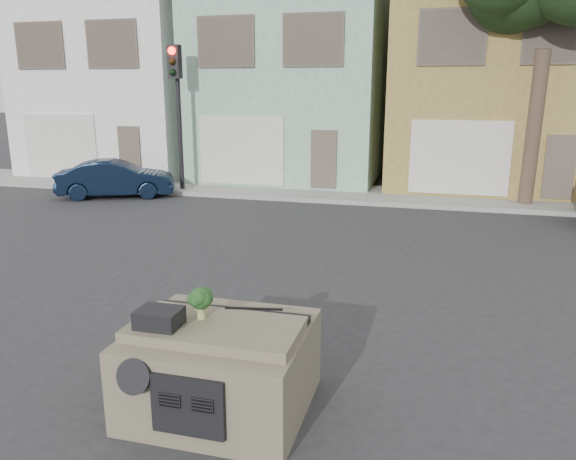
% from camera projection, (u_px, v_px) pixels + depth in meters
% --- Properties ---
extents(ground_plane, '(120.00, 120.00, 0.00)m').
position_uv_depth(ground_plane, '(288.00, 312.00, 9.52)').
color(ground_plane, '#303033').
rests_on(ground_plane, ground).
extents(sidewalk, '(40.00, 3.00, 0.15)m').
position_uv_depth(sidewalk, '(367.00, 195.00, 19.32)').
color(sidewalk, gray).
rests_on(sidewalk, ground).
extents(townhouse_white, '(7.20, 8.20, 7.55)m').
position_uv_depth(townhouse_white, '(134.00, 84.00, 24.90)').
color(townhouse_white, white).
rests_on(townhouse_white, ground).
extents(townhouse_mint, '(7.20, 8.20, 7.55)m').
position_uv_depth(townhouse_mint, '(297.00, 84.00, 23.02)').
color(townhouse_mint, '#8FB99F').
rests_on(townhouse_mint, ground).
extents(townhouse_tan, '(7.20, 8.20, 7.55)m').
position_uv_depth(townhouse_tan, '(490.00, 84.00, 21.13)').
color(townhouse_tan, olive).
rests_on(townhouse_tan, ground).
extents(navy_sedan, '(4.07, 2.76, 1.27)m').
position_uv_depth(navy_sedan, '(117.00, 197.00, 19.34)').
color(navy_sedan, black).
rests_on(navy_sedan, ground).
extents(traffic_signal, '(0.40, 0.40, 5.10)m').
position_uv_depth(traffic_signal, '(178.00, 121.00, 19.40)').
color(traffic_signal, black).
rests_on(traffic_signal, ground).
extents(tree_near, '(4.40, 4.00, 8.50)m').
position_uv_depth(tree_near, '(540.00, 67.00, 16.36)').
color(tree_near, '#1C3417').
rests_on(tree_near, ground).
extents(car_dashboard, '(2.00, 1.80, 1.12)m').
position_uv_depth(car_dashboard, '(221.00, 364.00, 6.57)').
color(car_dashboard, '#6E664F').
rests_on(car_dashboard, ground).
extents(instrument_hump, '(0.48, 0.38, 0.20)m').
position_uv_depth(instrument_hump, '(159.00, 318.00, 6.23)').
color(instrument_hump, black).
rests_on(instrument_hump, car_dashboard).
extents(wiper_arm, '(0.69, 0.15, 0.02)m').
position_uv_depth(wiper_arm, '(254.00, 309.00, 6.72)').
color(wiper_arm, black).
rests_on(wiper_arm, car_dashboard).
extents(broccoli, '(0.36, 0.36, 0.38)m').
position_uv_depth(broccoli, '(201.00, 303.00, 6.41)').
color(broccoli, '#1A3A17').
rests_on(broccoli, car_dashboard).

